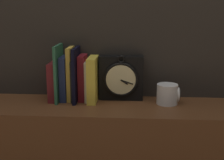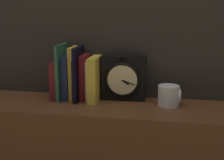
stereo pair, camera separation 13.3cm
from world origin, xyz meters
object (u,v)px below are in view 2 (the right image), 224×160
book_slot1_green (62,72)px  book_slot2_navy (68,77)px  book_slot4_black (77,79)px  book_slot5_black (79,74)px  book_slot8_yellow (95,79)px  book_slot3_yellow (74,73)px  book_slot6_maroon (85,77)px  clock (123,78)px  mug (169,96)px  book_slot0_maroon (58,80)px  book_slot7_cream (90,80)px

book_slot1_green → book_slot2_navy: size_ratio=1.26×
book_slot4_black → book_slot5_black: size_ratio=0.76×
book_slot8_yellow → book_slot4_black: bearing=171.8°
book_slot1_green → book_slot4_black: bearing=11.2°
book_slot3_yellow → book_slot6_maroon: size_ratio=1.17×
clock → book_slot1_green: size_ratio=0.82×
clock → book_slot2_navy: 0.26m
book_slot2_navy → book_slot5_black: (0.06, -0.02, 0.02)m
book_slot3_yellow → book_slot8_yellow: 0.11m
book_slot8_yellow → book_slot1_green: bearing=-179.8°
mug → book_slot4_black: bearing=175.0°
book_slot2_navy → book_slot6_maroon: (0.08, 0.01, 0.00)m
book_slot5_black → book_slot6_maroon: book_slot5_black is taller
book_slot0_maroon → book_slot7_cream: book_slot7_cream is taller
book_slot1_green → book_slot6_maroon: size_ratio=1.23×
book_slot5_black → book_slot6_maroon: (0.03, 0.02, -0.02)m
book_slot0_maroon → book_slot7_cream: size_ratio=0.95×
book_slot5_black → book_slot6_maroon: size_ratio=1.18×
book_slot2_navy → book_slot5_black: book_slot5_black is taller
book_slot4_black → book_slot0_maroon: bearing=-177.4°
book_slot4_black → mug: book_slot4_black is taller
book_slot3_yellow → book_slot6_maroon: bearing=2.1°
book_slot1_green → clock: bearing=7.5°
book_slot0_maroon → book_slot8_yellow: book_slot8_yellow is taller
book_slot6_maroon → book_slot2_navy: bearing=-176.1°
book_slot3_yellow → book_slot8_yellow: (0.10, -0.02, -0.02)m
book_slot1_green → book_slot2_navy: 0.04m
book_slot1_green → book_slot5_black: (0.08, -0.00, -0.01)m
book_slot5_black → book_slot7_cream: 0.06m
book_slot2_navy → book_slot7_cream: size_ratio=1.10×
book_slot1_green → book_slot4_black: book_slot1_green is taller
clock → mug: bearing=-16.2°
book_slot0_maroon → book_slot1_green: (0.02, -0.01, 0.04)m
book_slot0_maroon → book_slot3_yellow: 0.08m
clock → book_slot8_yellow: bearing=-163.8°
book_slot3_yellow → book_slot5_black: size_ratio=0.99×
book_slot6_maroon → book_slot1_green: bearing=-169.3°
book_slot4_black → mug: size_ratio=1.88×
book_slot4_black → book_slot5_black: book_slot5_black is taller
clock → book_slot1_green: 0.28m
book_slot6_maroon → clock: bearing=5.6°
book_slot0_maroon → book_slot7_cream: bearing=2.0°
book_slot4_black → book_slot6_maroon: bearing=9.8°
book_slot4_black → mug: 0.43m
book_slot0_maroon → book_slot1_green: 0.05m
book_slot5_black → book_slot8_yellow: book_slot5_black is taller
clock → book_slot2_navy: clock is taller
book_slot5_black → book_slot8_yellow: 0.08m
book_slot3_yellow → book_slot5_black: 0.04m
book_slot2_navy → book_slot8_yellow: size_ratio=1.00×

